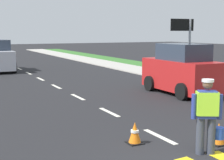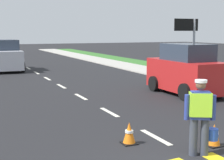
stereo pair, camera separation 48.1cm
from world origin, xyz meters
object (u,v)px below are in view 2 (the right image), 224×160
at_px(car_parked_curbside, 186,71).
at_px(road_worker, 201,114).
at_px(traffic_cone_near, 129,133).
at_px(traffic_cone_far, 214,135).
at_px(car_oncoming_second, 6,56).
at_px(lane_direction_sign, 189,38).

bearing_deg(car_parked_curbside, road_worker, -123.02).
xyz_separation_m(traffic_cone_near, traffic_cone_far, (1.77, -0.94, -0.00)).
xyz_separation_m(road_worker, car_oncoming_second, (-1.85, 18.63, 0.05)).
xyz_separation_m(road_worker, lane_direction_sign, (4.13, 6.16, 1.48)).
distance_m(road_worker, traffic_cone_near, 1.82).
xyz_separation_m(road_worker, traffic_cone_near, (-1.06, 1.32, -0.67)).
bearing_deg(lane_direction_sign, car_oncoming_second, 115.60).
bearing_deg(road_worker, lane_direction_sign, 56.21).
xyz_separation_m(lane_direction_sign, traffic_cone_near, (-5.19, -4.85, -2.14)).
relative_size(road_worker, car_oncoming_second, 0.40).
bearing_deg(car_parked_curbside, traffic_cone_near, -135.98).
height_order(road_worker, lane_direction_sign, lane_direction_sign).
height_order(road_worker, traffic_cone_near, road_worker).
bearing_deg(traffic_cone_near, car_oncoming_second, 92.59).
relative_size(traffic_cone_near, traffic_cone_far, 1.01).
relative_size(lane_direction_sign, traffic_cone_far, 6.10).
relative_size(road_worker, traffic_cone_near, 3.15).
bearing_deg(lane_direction_sign, traffic_cone_far, -120.58).
height_order(car_parked_curbside, car_oncoming_second, car_parked_curbside).
height_order(traffic_cone_far, car_oncoming_second, car_oncoming_second).
bearing_deg(traffic_cone_near, road_worker, -51.06).
height_order(traffic_cone_near, traffic_cone_far, traffic_cone_near).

